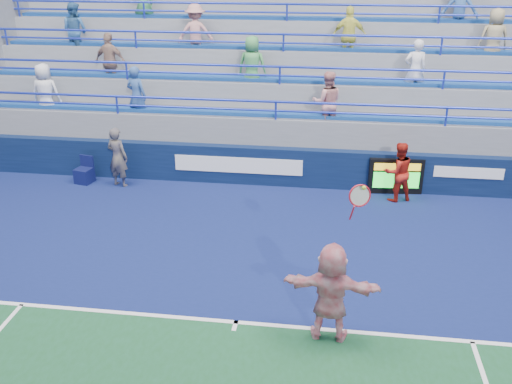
# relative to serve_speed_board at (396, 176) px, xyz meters

# --- Properties ---
(ground) EXTENTS (120.00, 120.00, 0.00)m
(ground) POSITION_rel_serve_speed_board_xyz_m (-3.32, -6.32, -0.51)
(ground) COLOR #333538
(sponsor_wall) EXTENTS (18.00, 0.32, 1.10)m
(sponsor_wall) POSITION_rel_serve_speed_board_xyz_m (-3.32, 0.17, 0.05)
(sponsor_wall) COLOR #091532
(sponsor_wall) RESTS_ON ground
(bleacher_stand) EXTENTS (18.00, 5.60, 6.13)m
(bleacher_stand) POSITION_rel_serve_speed_board_xyz_m (-3.33, 3.95, 1.04)
(bleacher_stand) COLOR slate
(bleacher_stand) RESTS_ON ground
(serve_speed_board) EXTENTS (1.46, 0.29, 1.01)m
(serve_speed_board) POSITION_rel_serve_speed_board_xyz_m (0.00, 0.00, 0.00)
(serve_speed_board) COLOR black
(serve_speed_board) RESTS_ON ground
(judge_chair) EXTENTS (0.52, 0.52, 0.77)m
(judge_chair) POSITION_rel_serve_speed_board_xyz_m (-8.69, -0.40, -0.26)
(judge_chair) COLOR #0D1240
(judge_chair) RESTS_ON ground
(tennis_player) EXTENTS (1.70, 0.63, 2.89)m
(tennis_player) POSITION_rel_serve_speed_board_xyz_m (-1.67, -6.48, 0.40)
(tennis_player) COLOR white
(tennis_player) RESTS_ON ground
(line_judge) EXTENTS (0.71, 0.57, 1.70)m
(line_judge) POSITION_rel_serve_speed_board_xyz_m (-7.62, -0.47, 0.34)
(line_judge) COLOR #141639
(line_judge) RESTS_ON ground
(ball_girl) EXTENTS (0.95, 0.85, 1.61)m
(ball_girl) POSITION_rel_serve_speed_board_xyz_m (-0.01, -0.44, 0.30)
(ball_girl) COLOR #A61D13
(ball_girl) RESTS_ON ground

